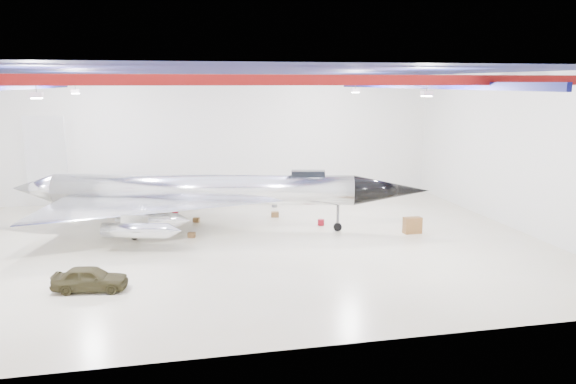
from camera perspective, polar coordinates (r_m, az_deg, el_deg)
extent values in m
plane|color=beige|center=(36.61, -5.40, -5.30)|extent=(40.00, 40.00, 0.00)
plane|color=silver|center=(50.29, -7.55, 5.51)|extent=(40.00, 0.00, 40.00)
plane|color=silver|center=(42.62, 22.28, 3.79)|extent=(0.00, 30.00, 30.00)
plane|color=#0A0F38|center=(35.14, -5.73, 12.18)|extent=(40.00, 40.00, 0.00)
cube|color=maroon|center=(26.21, -3.43, 11.30)|extent=(39.50, 0.25, 0.50)
cube|color=maroon|center=(32.15, -5.09, 11.23)|extent=(39.50, 0.25, 0.50)
cube|color=maroon|center=(38.11, -6.23, 11.17)|extent=(39.50, 0.25, 0.50)
cube|color=maroon|center=(44.09, -7.06, 11.13)|extent=(39.50, 0.25, 0.50)
cube|color=#0C0E4A|center=(35.81, -25.44, 9.72)|extent=(0.25, 29.50, 0.40)
cube|color=#0C0E4A|center=(38.39, 12.71, 10.52)|extent=(0.25, 29.50, 0.40)
cube|color=silver|center=(29.53, -24.18, 8.98)|extent=(0.55, 0.55, 0.25)
cube|color=silver|center=(32.12, 13.90, 9.70)|extent=(0.55, 0.55, 0.25)
cube|color=silver|center=(41.35, -20.78, 9.55)|extent=(0.55, 0.55, 0.25)
cube|color=silver|center=(43.24, 6.87, 10.21)|extent=(0.55, 0.55, 0.25)
cylinder|color=silver|center=(39.70, -8.60, 0.27)|extent=(20.86, 7.10, 2.10)
cone|color=black|center=(39.50, 10.45, 0.16)|extent=(5.59, 3.30, 2.10)
cone|color=silver|center=(43.53, -24.41, 0.35)|extent=(3.56, 2.79, 2.10)
cube|color=silver|center=(42.70, -23.44, 3.94)|extent=(2.88, 0.83, 4.72)
cube|color=black|center=(38.86, 2.07, 1.80)|extent=(2.44, 1.37, 0.52)
cylinder|color=silver|center=(35.30, -15.25, -3.80)|extent=(4.10, 1.88, 0.94)
cylinder|color=silver|center=(37.73, -14.10, -2.79)|extent=(4.10, 1.88, 0.94)
cylinder|color=silver|center=(43.66, -11.87, -0.83)|extent=(4.10, 1.88, 0.94)
cylinder|color=silver|center=(46.16, -11.11, -0.16)|extent=(4.10, 1.88, 0.94)
cylinder|color=#59595B|center=(39.54, 5.08, -2.65)|extent=(0.19, 0.19, 1.89)
cylinder|color=black|center=(39.70, 5.06, -3.56)|extent=(0.63, 0.37, 0.59)
cylinder|color=#59595B|center=(38.64, -15.35, -3.33)|extent=(0.19, 0.19, 1.89)
cylinder|color=black|center=(38.80, -15.30, -4.26)|extent=(0.63, 0.37, 0.59)
cylinder|color=#59595B|center=(43.54, -13.35, -1.63)|extent=(0.19, 0.19, 1.89)
cylinder|color=black|center=(43.68, -13.31, -2.46)|extent=(0.63, 0.37, 0.59)
imported|color=#38331C|center=(30.14, -19.46, -8.28)|extent=(3.87, 2.01, 1.26)
cube|color=brown|center=(39.85, 12.52, -3.32)|extent=(1.24, 0.63, 1.13)
cube|color=olive|center=(38.54, -9.76, -4.32)|extent=(0.57, 0.51, 0.34)
cube|color=maroon|center=(45.13, -11.40, -2.14)|extent=(0.48, 0.41, 0.30)
cube|color=olive|center=(43.64, -1.33, -2.29)|extent=(0.65, 0.55, 0.41)
cylinder|color=maroon|center=(41.22, 3.37, -3.10)|extent=(0.48, 0.48, 0.43)
cube|color=olive|center=(42.65, -9.30, -2.81)|extent=(0.57, 0.52, 0.33)
cylinder|color=#59595B|center=(47.12, -1.39, -1.30)|extent=(0.57, 0.57, 0.40)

